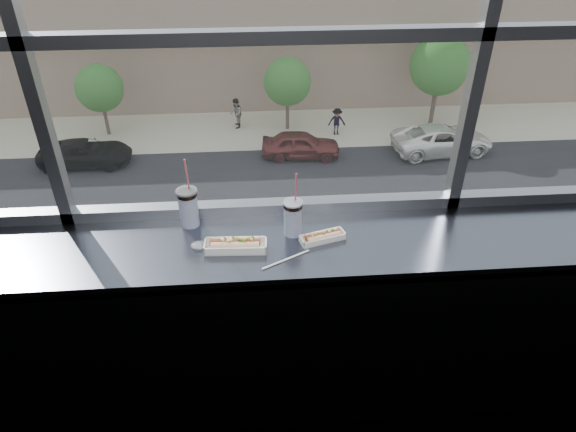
{
  "coord_description": "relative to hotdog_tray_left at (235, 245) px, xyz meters",
  "views": [
    {
      "loc": [
        -0.05,
        -0.76,
        2.58
      ],
      "look_at": [
        0.1,
        1.23,
        1.25
      ],
      "focal_mm": 32.0,
      "sensor_mm": 36.0,
      "label": 1
    }
  ],
  "objects": [
    {
      "name": "tree_right",
      "position": [
        11.69,
        28.32,
        -8.26
      ],
      "size": [
        3.66,
        3.66,
        5.71
      ],
      "color": "#47382B",
      "rests_on": "far_sidewalk"
    },
    {
      "name": "hotdog_tray_left",
      "position": [
        0.0,
        0.0,
        0.0
      ],
      "size": [
        0.3,
        0.11,
        0.07
      ],
      "rotation": [
        0.0,
        0.0,
        -0.05
      ],
      "color": "white",
      "rests_on": "counter"
    },
    {
      "name": "hotdog_tray_right",
      "position": [
        0.42,
        0.04,
        -0.01
      ],
      "size": [
        0.23,
        0.13,
        0.05
      ],
      "rotation": [
        0.0,
        0.0,
        0.28
      ],
      "color": "white",
      "rests_on": "counter"
    },
    {
      "name": "tree_center",
      "position": [
        2.37,
        28.32,
        -9.05
      ],
      "size": [
        2.91,
        2.91,
        4.55
      ],
      "color": "#47382B",
      "rests_on": "far_sidewalk"
    },
    {
      "name": "plaza_ground",
      "position": [
        0.15,
        43.82,
        -12.13
      ],
      "size": [
        120.0,
        120.0,
        0.0
      ],
      "primitive_type": "plane",
      "color": "#BCB595",
      "rests_on": "ground"
    },
    {
      "name": "car_near_e",
      "position": [
        14.01,
        16.32,
        -11.09
      ],
      "size": [
        2.62,
        5.93,
        1.95
      ],
      "primitive_type": "imported",
      "rotation": [
        0.0,
        0.0,
        1.6
      ],
      "color": "#6C53BD",
      "rests_on": "street_asphalt"
    },
    {
      "name": "street_asphalt",
      "position": [
        0.15,
        20.32,
        -12.1
      ],
      "size": [
        80.0,
        10.0,
        0.06
      ],
      "primitive_type": "cube",
      "color": "black",
      "rests_on": "plaza_ground"
    },
    {
      "name": "counter_fascia",
      "position": [
        0.15,
        -0.21,
        -0.58
      ],
      "size": [
        6.0,
        0.04,
        1.04
      ],
      "primitive_type": "cube",
      "color": "slate",
      "rests_on": "ground"
    },
    {
      "name": "pedestrian_c",
      "position": [
        5.34,
        27.22,
        -11.07
      ],
      "size": [
        0.9,
        0.68,
        2.04
      ],
      "primitive_type": "imported",
      "color": "#66605B",
      "rests_on": "far_sidewalk"
    },
    {
      "name": "car_near_d",
      "position": [
        8.35,
        16.32,
        -11.13
      ],
      "size": [
        2.68,
        5.74,
        1.87
      ],
      "primitive_type": "imported",
      "rotation": [
        0.0,
        0.0,
        1.63
      ],
      "color": "silver",
      "rests_on": "street_asphalt"
    },
    {
      "name": "wrapper",
      "position": [
        -0.17,
        0.03,
        -0.02
      ],
      "size": [
        0.1,
        0.07,
        0.02
      ],
      "primitive_type": "ellipsoid",
      "color": "silver",
      "rests_on": "counter"
    },
    {
      "name": "loose_straw",
      "position": [
        0.23,
        -0.1,
        -0.02
      ],
      "size": [
        0.23,
        0.13,
        0.01
      ],
      "primitive_type": "cylinder",
      "rotation": [
        0.0,
        1.57,
        0.49
      ],
      "color": "white",
      "rests_on": "counter"
    },
    {
      "name": "car_far_a",
      "position": [
        -9.12,
        24.32,
        -11.15
      ],
      "size": [
        2.3,
        5.52,
        1.84
      ],
      "primitive_type": "imported",
      "rotation": [
        0.0,
        0.0,
        1.57
      ],
      "color": "black",
      "rests_on": "street_asphalt"
    },
    {
      "name": "soda_cup_right",
      "position": [
        0.28,
        0.11,
        0.07
      ],
      "size": [
        0.1,
        0.1,
        0.35
      ],
      "color": "white",
      "rests_on": "counter"
    },
    {
      "name": "pedestrian_b",
      "position": [
        -0.86,
        28.74,
        -10.95
      ],
      "size": [
        0.76,
        1.01,
        2.28
      ],
      "primitive_type": "imported",
      "rotation": [
        0.0,
        0.0,
        4.71
      ],
      "color": "#66605B",
      "rests_on": "far_sidewalk"
    },
    {
      "name": "soda_cup_left",
      "position": [
        -0.23,
        0.23,
        0.08
      ],
      "size": [
        0.1,
        0.1,
        0.38
      ],
      "color": "white",
      "rests_on": "counter"
    },
    {
      "name": "car_near_c",
      "position": [
        -1.37,
        16.32,
        -11.11
      ],
      "size": [
        3.07,
        5.98,
        1.91
      ],
      "primitive_type": "imported",
      "rotation": [
        0.0,
        0.0,
        1.69
      ],
      "color": "maroon",
      "rests_on": "street_asphalt"
    },
    {
      "name": "tree_left",
      "position": [
        -8.81,
        28.32,
        -9.14
      ],
      "size": [
        2.82,
        2.82,
        4.4
      ],
      "color": "#47382B",
      "rests_on": "far_sidewalk"
    },
    {
      "name": "far_sidewalk",
      "position": [
        0.15,
        28.32,
        -12.11
      ],
      "size": [
        80.0,
        6.0,
        0.04
      ],
      "primitive_type": "cube",
      "color": "#BCB595",
      "rests_on": "plaza_ground"
    },
    {
      "name": "car_far_c",
      "position": [
        11.02,
        24.32,
        -11.01
      ],
      "size": [
        3.26,
        6.61,
        2.13
      ],
      "primitive_type": "imported",
      "rotation": [
        0.0,
        0.0,
        1.67
      ],
      "color": "white",
      "rests_on": "street_asphalt"
    },
    {
      "name": "plaza_near",
      "position": [
        0.15,
        7.32,
        -12.11
      ],
      "size": [
        50.0,
        14.0,
        0.04
      ],
      "primitive_type": "cube",
      "color": "#BCB595",
      "rests_on": "plaza_ground"
    },
    {
      "name": "car_near_b",
      "position": [
        -5.25,
        16.32,
        -10.93
      ],
      "size": [
        2.92,
        6.86,
        2.27
      ],
      "primitive_type": "imported",
      "rotation": [
        0.0,
        0.0,
        1.56
      ],
      "color": "black",
      "rests_on": "street_asphalt"
    },
    {
      "name": "counter",
      "position": [
        0.15,
        0.04,
        -0.06
      ],
      "size": [
        6.0,
        0.55,
        0.06
      ],
      "primitive_type": "cube",
      "color": "slate",
      "rests_on": "ground"
    },
    {
      "name": "car_far_b",
      "position": [
        2.83,
        24.32,
        -11.07
      ],
      "size": [
        2.93,
        6.18,
        2.0
      ],
      "primitive_type": "imported",
      "rotation": [
        0.0,
        0.0,
        1.5
      ],
      "color": "maroon",
      "rests_on": "street_asphalt"
    },
    {
      "name": "wall_back_lower",
      "position": [
        0.15,
        0.32,
        -0.58
      ],
      "size": [
        6.0,
        0.0,
        6.0
      ],
      "primitive_type": "plane",
      "rotation": [
        1.57,
        0.0,
        0.0
      ],
      "color": "black",
      "rests_on": "ground"
    },
    {
      "name": "far_building",
      "position": [
        0.15,
        38.32,
        -8.13
      ],
      "size": [
        50.0,
        14.0,
        8.0
      ],
      "primitive_type": "cube",
      "color": "#866E5C",
      "rests_on": "plaza_ground"
    }
  ]
}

